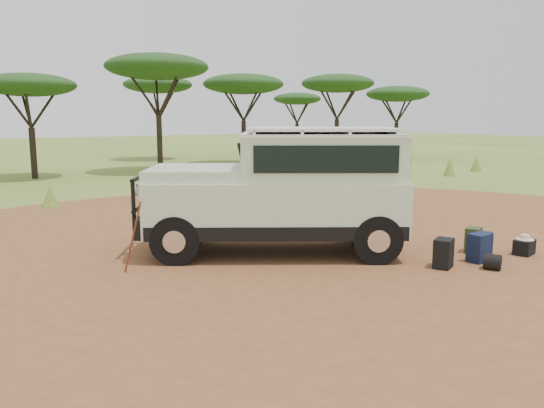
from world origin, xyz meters
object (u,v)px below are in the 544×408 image
backpack_navy (479,248)px  backpack_olive (473,240)px  safari_vehicle (284,193)px  backpack_black (443,253)px  duffel_navy (482,243)px  hard_case (524,247)px  walking_staff (133,238)px

backpack_navy → backpack_olive: size_ratio=1.06×
safari_vehicle → backpack_black: 3.37m
duffel_navy → hard_case: duffel_navy is taller
hard_case → safari_vehicle: bearing=131.6°
walking_staff → backpack_black: size_ratio=2.42×
backpack_navy → safari_vehicle: bearing=132.6°
safari_vehicle → backpack_olive: bearing=-1.7°
walking_staff → backpack_navy: walking_staff is taller
walking_staff → backpack_olive: bearing=-77.3°
backpack_navy → duffel_navy: (0.66, 0.40, -0.06)m
safari_vehicle → backpack_olive: (3.31, -2.22, -0.99)m
backpack_black → backpack_navy: size_ratio=0.99×
backpack_black → backpack_olive: size_ratio=1.05×
backpack_olive → hard_case: bearing=-67.3°
walking_staff → backpack_navy: (5.96, -2.98, -0.38)m
safari_vehicle → backpack_navy: 4.03m
safari_vehicle → backpack_olive: size_ratio=10.44×
backpack_black → backpack_navy: bearing=-31.8°
backpack_navy → backpack_olive: 0.74m
backpack_olive → hard_case: size_ratio=1.19×
walking_staff → duffel_navy: (6.62, -2.58, -0.44)m
hard_case → backpack_olive: bearing=124.4°
hard_case → backpack_navy: bearing=159.8°
walking_staff → backpack_olive: (6.48, -2.46, -0.40)m
backpack_black → duffel_navy: bearing=-14.9°
backpack_olive → backpack_navy: bearing=-159.1°
safari_vehicle → duffel_navy: 4.30m
hard_case → duffel_navy: bearing=124.1°
duffel_navy → backpack_navy: bearing=-167.3°
duffel_navy → safari_vehicle: bearing=127.1°
backpack_navy → hard_case: size_ratio=1.26×
duffel_navy → hard_case: size_ratio=0.98×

